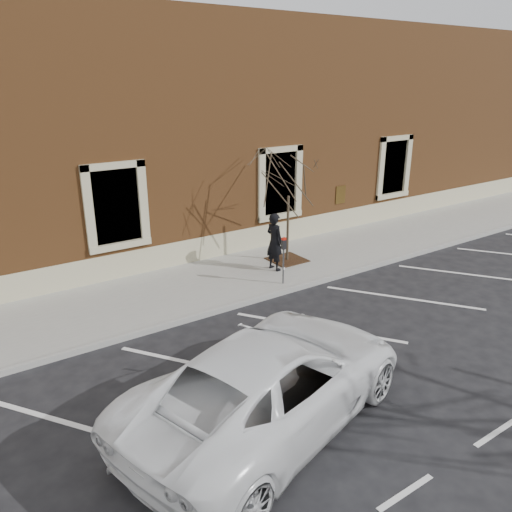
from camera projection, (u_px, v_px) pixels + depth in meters
ground at (268, 298)px, 14.34m from camera, size 120.00×120.00×0.00m
sidewalk_near at (235, 276)px, 15.67m from camera, size 40.00×3.50×0.15m
curb_near at (269, 296)px, 14.27m from camera, size 40.00×0.12×0.15m
parking_stripes at (318, 328)px, 12.62m from camera, size 28.00×4.40×0.01m
building_civic at (151, 132)px, 19.00m from camera, size 40.00×8.62×8.00m
man at (275, 242)px, 15.74m from camera, size 0.52×0.72×1.86m
parking_meter at (284, 252)px, 14.62m from camera, size 0.13×0.10×1.43m
tree_grate at (287, 260)px, 16.85m from camera, size 1.13×1.13×0.03m
sapling at (289, 178)px, 15.90m from camera, size 2.41×2.41×4.01m
white_truck at (271, 380)px, 8.97m from camera, size 6.61×4.40×1.69m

